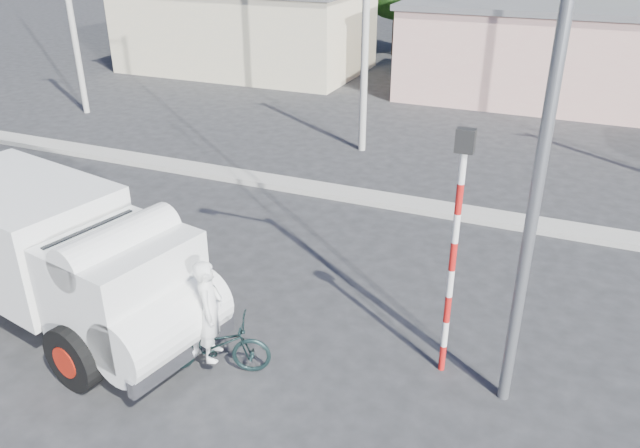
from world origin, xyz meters
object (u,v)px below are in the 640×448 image
at_px(bicycle, 213,345).
at_px(traffic_pole, 455,237).
at_px(cyclist, 211,325).
at_px(truck, 62,257).
at_px(streetlight, 538,99).

relative_size(bicycle, traffic_pole, 0.46).
xyz_separation_m(cyclist, traffic_pole, (3.65, 1.56, 1.67)).
distance_m(truck, bicycle, 3.41).
bearing_deg(truck, streetlight, 19.58).
distance_m(truck, traffic_pole, 7.15).
xyz_separation_m(bicycle, traffic_pole, (3.65, 1.56, 2.07)).
relative_size(truck, traffic_pole, 1.54).
height_order(truck, streetlight, streetlight).
distance_m(bicycle, traffic_pole, 4.47).
height_order(traffic_pole, streetlight, streetlight).
height_order(bicycle, streetlight, streetlight).
distance_m(traffic_pole, streetlight, 2.56).
height_order(bicycle, traffic_pole, traffic_pole).
relative_size(traffic_pole, streetlight, 0.48).
bearing_deg(truck, bicycle, 8.78).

